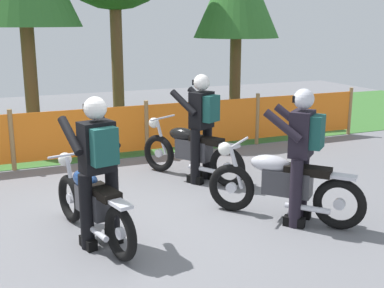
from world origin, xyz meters
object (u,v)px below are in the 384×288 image
Objects in this scene: motorcycle_lead at (191,151)px; rider_third at (98,164)px; motorcycle_trailing at (282,184)px; motorcycle_third at (92,203)px; rider_lead at (202,122)px; rider_trailing at (302,149)px.

rider_third is at bearing 104.69° from motorcycle_lead.
motorcycle_lead is at bearing -58.56° from rider_third.
motorcycle_trailing is (0.40, -2.02, 0.01)m from motorcycle_lead.
motorcycle_third is at bearing 0.51° from rider_third.
motorcycle_lead is at bearing -62.59° from motorcycle_third.
motorcycle_trailing is 2.36m from motorcycle_third.
rider_lead is at bearing -179.49° from motorcycle_lead.
rider_lead is at bearing -28.80° from rider_trailing.
rider_trailing is at bearing -179.49° from motorcycle_trailing.
motorcycle_third is 1.12× the size of rider_trailing.
rider_lead is (-0.29, 1.84, 0.48)m from motorcycle_trailing.
rider_lead and rider_trailing have the same top height.
rider_third is at bearing 44.93° from motorcycle_trailing.
motorcycle_lead is 2.70m from rider_third.
rider_lead is 2.60m from rider_third.
rider_trailing is (0.15, -0.17, 0.48)m from motorcycle_trailing.
motorcycle_trailing is at bearing -107.23° from rider_third.
rider_lead is at bearing -63.19° from rider_third.
motorcycle_trailing is 0.95× the size of rider_third.
motorcycle_lead is 1.11× the size of motorcycle_trailing.
rider_lead is (2.04, 1.47, 0.51)m from motorcycle_third.
rider_trailing is at bearing 164.01° from motorcycle_lead.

